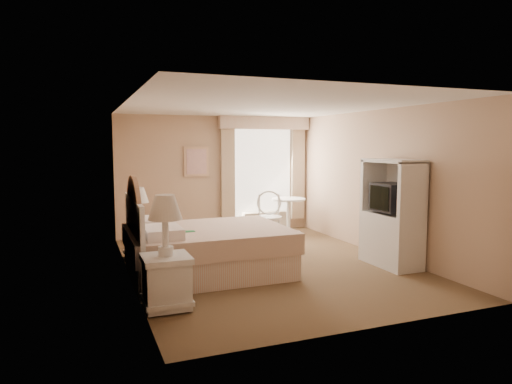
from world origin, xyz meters
name	(u,v)px	position (x,y,z in m)	size (l,w,h in m)	color
room	(266,186)	(0.00, 0.00, 1.25)	(4.21, 5.51, 2.51)	brown
window	(264,170)	(1.05, 2.65, 1.34)	(2.05, 0.22, 2.51)	white
framed_art	(196,161)	(-0.45, 2.71, 1.55)	(0.52, 0.04, 0.62)	#D7AA84
bed	(201,249)	(-1.11, -0.16, 0.38)	(2.29, 1.80, 1.59)	tan
nightstand_near	(166,267)	(-1.84, -1.41, 0.50)	(0.54, 0.54, 1.31)	silver
nightstand_far	(139,232)	(-1.84, 1.12, 0.45)	(0.49, 0.49, 1.18)	silver
round_table	(288,210)	(1.42, 2.18, 0.51)	(0.72, 0.72, 0.76)	white
cafe_chair	(269,213)	(0.66, 1.44, 0.59)	(0.63, 0.63, 1.01)	white
armoire	(392,222)	(1.81, -0.77, 0.70)	(0.50, 1.01, 1.68)	silver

